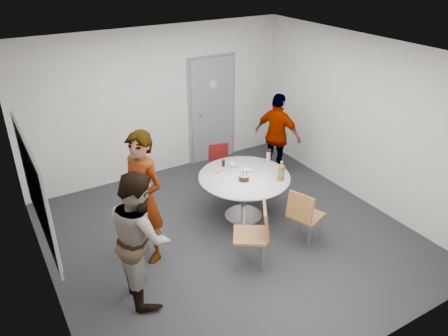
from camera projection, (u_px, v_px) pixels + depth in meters
floor at (230, 236)px, 6.55m from camera, size 5.00×5.00×0.00m
ceiling at (231, 55)px, 5.31m from camera, size 5.00×5.00×0.00m
wall_back at (158, 103)px, 7.84m from camera, size 5.00×0.00×5.00m
wall_left at (36, 205)px, 4.80m from camera, size 0.00×5.00×5.00m
wall_right at (362, 121)px, 7.06m from camera, size 0.00×5.00×5.00m
wall_front at (371, 255)px, 4.02m from camera, size 5.00×0.00×5.00m
door at (212, 110)px, 8.47m from camera, size 1.02×0.17×2.12m
whiteboard at (35, 188)px, 4.92m from camera, size 0.04×1.90×1.25m
table at (246, 181)px, 6.74m from camera, size 1.41×1.41×1.04m
chair_near_left at (257, 230)px, 5.74m from camera, size 0.62×0.61×0.91m
chair_near_right at (303, 213)px, 6.14m from camera, size 0.56×0.53×0.87m
chair_far at (220, 161)px, 7.72m from camera, size 0.45×0.48×0.79m
person_main at (143, 198)px, 5.73m from camera, size 0.68×0.80×1.86m
person_left at (141, 237)px, 5.11m from camera, size 0.72×0.88×1.70m
person_right at (277, 135)px, 7.96m from camera, size 0.73×1.00×1.57m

